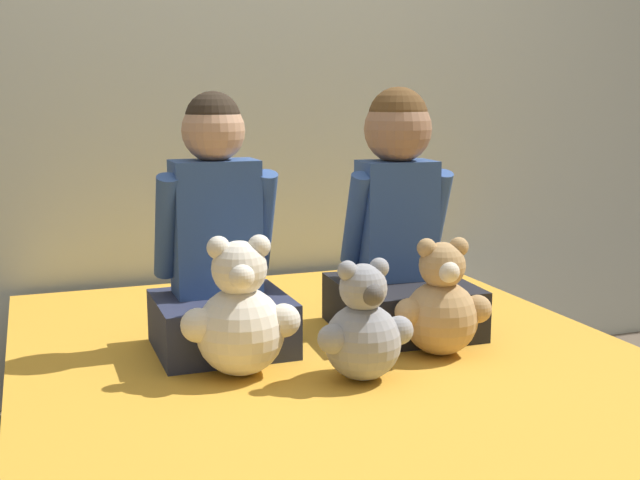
# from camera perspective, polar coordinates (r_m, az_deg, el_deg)

# --- Properties ---
(wall_behind_bed) EXTENTS (8.00, 0.06, 2.50)m
(wall_behind_bed) POSITION_cam_1_polar(r_m,az_deg,el_deg) (2.89, -6.34, 14.15)
(wall_behind_bed) COLOR beige
(wall_behind_bed) RESTS_ON ground_plane
(bed) EXTENTS (1.56, 2.00, 0.41)m
(bed) POSITION_cam_1_polar(r_m,az_deg,el_deg) (2.05, 1.64, -14.28)
(bed) COLOR brown
(bed) RESTS_ON ground_plane
(child_on_left) EXTENTS (0.33, 0.31, 0.66)m
(child_on_left) POSITION_cam_1_polar(r_m,az_deg,el_deg) (2.06, -7.28, -0.61)
(child_on_left) COLOR #282D47
(child_on_left) RESTS_ON bed
(child_on_right) EXTENTS (0.38, 0.38, 0.67)m
(child_on_right) POSITION_cam_1_polar(r_m,az_deg,el_deg) (2.23, 5.66, 0.54)
(child_on_right) COLOR black
(child_on_right) RESTS_ON bed
(teddy_bear_held_by_left_child) EXTENTS (0.28, 0.21, 0.33)m
(teddy_bear_held_by_left_child) POSITION_cam_1_polar(r_m,az_deg,el_deg) (1.88, -5.69, -5.47)
(teddy_bear_held_by_left_child) COLOR silver
(teddy_bear_held_by_left_child) RESTS_ON bed
(teddy_bear_held_by_right_child) EXTENTS (0.25, 0.19, 0.30)m
(teddy_bear_held_by_right_child) POSITION_cam_1_polar(r_m,az_deg,el_deg) (2.04, 8.62, -4.66)
(teddy_bear_held_by_right_child) COLOR tan
(teddy_bear_held_by_right_child) RESTS_ON bed
(teddy_bear_between_children) EXTENTS (0.24, 0.18, 0.28)m
(teddy_bear_between_children) POSITION_cam_1_polar(r_m,az_deg,el_deg) (1.84, 3.09, -6.38)
(teddy_bear_between_children) COLOR #939399
(teddy_bear_between_children) RESTS_ON bed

